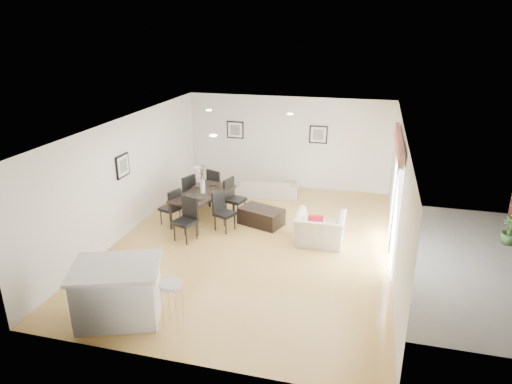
% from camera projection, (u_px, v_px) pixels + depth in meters
% --- Properties ---
extents(ground, '(8.00, 8.00, 0.00)m').
position_uv_depth(ground, '(253.00, 243.00, 10.28)').
color(ground, tan).
rests_on(ground, ground).
extents(wall_back, '(6.00, 0.04, 2.70)m').
position_uv_depth(wall_back, '(288.00, 143.00, 13.44)').
color(wall_back, silver).
rests_on(wall_back, ground).
extents(wall_front, '(6.00, 0.04, 2.70)m').
position_uv_depth(wall_front, '(177.00, 282.00, 6.18)').
color(wall_front, silver).
rests_on(wall_front, ground).
extents(wall_left, '(0.04, 8.00, 2.70)m').
position_uv_depth(wall_left, '(127.00, 176.00, 10.51)').
color(wall_left, silver).
rests_on(wall_left, ground).
extents(wall_right, '(0.04, 8.00, 2.70)m').
position_uv_depth(wall_right, '(398.00, 199.00, 9.11)').
color(wall_right, silver).
rests_on(wall_right, ground).
extents(ceiling, '(6.00, 8.00, 0.02)m').
position_uv_depth(ceiling, '(253.00, 125.00, 9.34)').
color(ceiling, white).
rests_on(ceiling, wall_back).
extents(sofa, '(1.95, 1.11, 0.54)m').
position_uv_depth(sofa, '(264.00, 187.00, 13.00)').
color(sofa, '#A49785').
rests_on(sofa, ground).
extents(armchair, '(1.08, 0.95, 0.70)m').
position_uv_depth(armchair, '(320.00, 229.00, 10.13)').
color(armchair, beige).
rests_on(armchair, ground).
extents(courtyard_plant_b, '(0.39, 0.39, 0.65)m').
position_uv_depth(courtyard_plant_b, '(510.00, 231.00, 10.13)').
color(courtyard_plant_b, '#375725').
rests_on(courtyard_plant_b, ground).
extents(dining_table, '(1.28, 1.91, 0.73)m').
position_uv_depth(dining_table, '(203.00, 196.00, 11.25)').
color(dining_table, black).
rests_on(dining_table, ground).
extents(dining_chair_wnear, '(0.53, 0.53, 0.92)m').
position_uv_depth(dining_chair_wnear, '(172.00, 205.00, 11.03)').
color(dining_chair_wnear, black).
rests_on(dining_chair_wnear, ground).
extents(dining_chair_wfar, '(0.59, 0.59, 1.00)m').
position_uv_depth(dining_chair_wfar, '(186.00, 192.00, 11.80)').
color(dining_chair_wfar, black).
rests_on(dining_chair_wfar, ground).
extents(dining_chair_enear, '(0.55, 0.55, 0.94)m').
position_uv_depth(dining_chair_enear, '(222.00, 209.00, 10.78)').
color(dining_chair_enear, black).
rests_on(dining_chair_enear, ground).
extents(dining_chair_efar, '(0.54, 0.54, 0.99)m').
position_uv_depth(dining_chair_efar, '(233.00, 195.00, 11.56)').
color(dining_chair_efar, black).
rests_on(dining_chair_efar, ground).
extents(dining_chair_head, '(0.57, 0.57, 1.00)m').
position_uv_depth(dining_chair_head, '(187.00, 216.00, 10.29)').
color(dining_chair_head, black).
rests_on(dining_chair_head, ground).
extents(dining_chair_foot, '(0.59, 0.59, 1.00)m').
position_uv_depth(dining_chair_foot, '(216.00, 185.00, 12.28)').
color(dining_chair_foot, black).
rests_on(dining_chair_foot, ground).
extents(vase, '(0.88, 1.37, 0.72)m').
position_uv_depth(vase, '(202.00, 182.00, 11.13)').
color(vase, white).
rests_on(vase, dining_table).
extents(coffee_table, '(1.18, 0.93, 0.41)m').
position_uv_depth(coffee_table, '(261.00, 216.00, 11.17)').
color(coffee_table, black).
rests_on(coffee_table, ground).
extents(side_table, '(0.45, 0.45, 0.57)m').
position_uv_depth(side_table, '(199.00, 192.00, 12.60)').
color(side_table, black).
rests_on(side_table, ground).
extents(table_lamp, '(0.22, 0.22, 0.43)m').
position_uv_depth(table_lamp, '(198.00, 172.00, 12.40)').
color(table_lamp, white).
rests_on(table_lamp, side_table).
extents(cushion, '(0.34, 0.18, 0.32)m').
position_uv_depth(cushion, '(315.00, 222.00, 9.99)').
color(cushion, '#A9151F').
rests_on(cushion, armchair).
extents(kitchen_island, '(1.68, 1.49, 0.98)m').
position_uv_depth(kitchen_island, '(118.00, 292.00, 7.51)').
color(kitchen_island, silver).
rests_on(kitchen_island, ground).
extents(bar_stool, '(0.37, 0.37, 0.81)m').
position_uv_depth(bar_stool, '(171.00, 289.00, 7.22)').
color(bar_stool, silver).
rests_on(bar_stool, ground).
extents(framed_print_back_left, '(0.52, 0.04, 0.52)m').
position_uv_depth(framed_print_back_left, '(235.00, 130.00, 13.69)').
color(framed_print_back_left, black).
rests_on(framed_print_back_left, wall_back).
extents(framed_print_back_right, '(0.52, 0.04, 0.52)m').
position_uv_depth(framed_print_back_right, '(318.00, 135.00, 13.10)').
color(framed_print_back_right, black).
rests_on(framed_print_back_right, wall_back).
extents(framed_print_left_wall, '(0.04, 0.52, 0.52)m').
position_uv_depth(framed_print_left_wall, '(123.00, 166.00, 10.22)').
color(framed_print_left_wall, black).
rests_on(framed_print_left_wall, wall_left).
extents(sliding_door, '(0.12, 2.70, 2.57)m').
position_uv_depth(sliding_door, '(397.00, 179.00, 9.28)').
color(sliding_door, white).
rests_on(sliding_door, wall_right).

